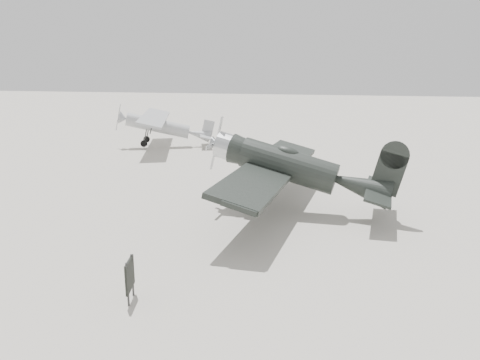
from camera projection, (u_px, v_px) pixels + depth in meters
name	position (u px, v px, depth m)	size (l,w,h in m)	color
ground	(210.00, 215.00, 20.60)	(160.00, 160.00, 0.00)	#ADA79A
lowwing_monoplane	(297.00, 169.00, 20.50)	(8.44, 11.80, 3.79)	black
highwing_monoplane	(162.00, 124.00, 36.71)	(7.51, 10.46, 2.97)	#A2A5A7
sign_board	(130.00, 276.00, 13.04)	(0.22, 0.87, 1.27)	#333333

